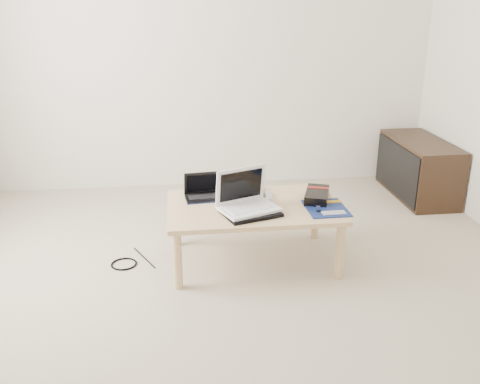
{
  "coord_description": "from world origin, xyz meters",
  "views": [
    {
      "loc": [
        -0.33,
        -2.77,
        1.67
      ],
      "look_at": [
        0.07,
        0.4,
        0.49
      ],
      "focal_mm": 40.0,
      "sensor_mm": 36.0,
      "label": 1
    }
  ],
  "objects": [
    {
      "name": "netbook",
      "position": [
        -0.16,
        0.57,
        0.44
      ],
      "size": [
        0.25,
        0.19,
        0.17
      ],
      "color": "black",
      "rests_on": "coffee_table"
    },
    {
      "name": "motherboard",
      "position": [
        0.61,
        0.28,
        0.4
      ],
      "size": [
        0.26,
        0.32,
        0.01
      ],
      "color": "#0B1C4C",
      "rests_on": "coffee_table"
    },
    {
      "name": "media_cabinet",
      "position": [
        1.77,
        1.45,
        0.25
      ],
      "size": [
        0.41,
        0.9,
        0.5
      ],
      "color": "#342315",
      "rests_on": "ground"
    },
    {
      "name": "gpu_box",
      "position": [
        0.59,
        0.44,
        0.43
      ],
      "size": [
        0.23,
        0.32,
        0.06
      ],
      "color": "black",
      "rests_on": "coffee_table"
    },
    {
      "name": "coffee_table",
      "position": [
        0.16,
        0.4,
        0.35
      ],
      "size": [
        1.1,
        0.7,
        0.4
      ],
      "color": "#DDB885",
      "rests_on": "ground"
    },
    {
      "name": "white_laptop",
      "position": [
        0.1,
        0.3,
        0.47
      ],
      "size": [
        0.41,
        0.35,
        0.25
      ],
      "color": "white",
      "rests_on": "neoprene_sleeve"
    },
    {
      "name": "floor_cable_trail",
      "position": [
        -0.57,
        0.52,
        0.0
      ],
      "size": [
        0.16,
        0.32,
        0.01
      ],
      "primitive_type": "cylinder",
      "rotation": [
        1.57,
        0.0,
        0.45
      ],
      "color": "black",
      "rests_on": "ground"
    },
    {
      "name": "tablet",
      "position": [
        0.11,
        0.4,
        0.41
      ],
      "size": [
        0.31,
        0.26,
        0.01
      ],
      "color": "black",
      "rests_on": "coffee_table"
    },
    {
      "name": "book",
      "position": [
        0.12,
        0.6,
        0.41
      ],
      "size": [
        0.31,
        0.28,
        0.03
      ],
      "color": "black",
      "rests_on": "coffee_table"
    },
    {
      "name": "neoprene_sleeve",
      "position": [
        0.12,
        0.24,
        0.41
      ],
      "size": [
        0.39,
        0.33,
        0.02
      ],
      "primitive_type": "cube",
      "rotation": [
        0.0,
        0.0,
        0.3
      ],
      "color": "black",
      "rests_on": "coffee_table"
    },
    {
      "name": "remote",
      "position": [
        0.28,
        0.48,
        0.41
      ],
      "size": [
        0.07,
        0.22,
        0.02
      ],
      "color": "silver",
      "rests_on": "coffee_table"
    },
    {
      "name": "floor_cable_coil",
      "position": [
        -0.7,
        0.44,
        0.01
      ],
      "size": [
        0.17,
        0.17,
        0.01
      ],
      "primitive_type": "torus",
      "rotation": [
        0.0,
        0.0,
        0.02
      ],
      "color": "black",
      "rests_on": "ground"
    },
    {
      "name": "cable_coil",
      "position": [
        -0.01,
        0.38,
        0.41
      ],
      "size": [
        0.12,
        0.12,
        0.01
      ],
      "primitive_type": "torus",
      "rotation": [
        0.0,
        0.0,
        0.29
      ],
      "color": "black",
      "rests_on": "coffee_table"
    },
    {
      "name": "ground",
      "position": [
        0.0,
        0.0,
        0.0
      ],
      "size": [
        4.0,
        4.0,
        0.0
      ],
      "primitive_type": "plane",
      "color": "#BAAA97",
      "rests_on": "ground"
    }
  ]
}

